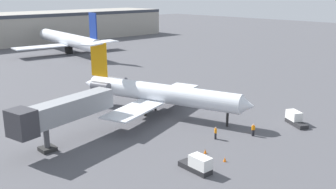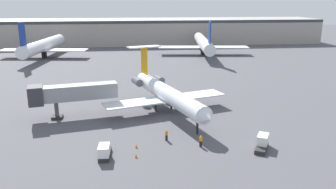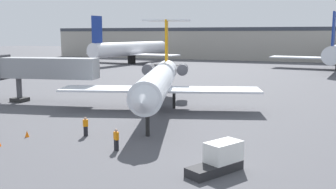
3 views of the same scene
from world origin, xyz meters
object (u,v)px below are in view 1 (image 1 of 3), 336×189
object	(u,v)px
traffic_cone_near	(225,159)
baggage_tug_lead	(198,165)
ground_crew_marshaller	(216,133)
traffic_cone_mid	(205,151)
ground_crew_loader	(253,130)
baggage_tug_trailing	(295,119)
parked_airliner_west_mid	(68,40)
jet_bridge	(59,112)
regional_jet	(157,92)

from	to	relation	value
traffic_cone_near	baggage_tug_lead	bearing A→B (deg)	173.94
ground_crew_marshaller	traffic_cone_mid	bearing A→B (deg)	-154.53
ground_crew_loader	baggage_tug_trailing	xyz separation A→B (m)	(8.40, -1.55, -0.02)
ground_crew_loader	parked_airliner_west_mid	size ratio (longest dim) A/B	0.04
ground_crew_marshaller	jet_bridge	bearing A→B (deg)	142.46
ground_crew_marshaller	parked_airliner_west_mid	bearing A→B (deg)	73.88
baggage_tug_lead	traffic_cone_mid	size ratio (longest dim) A/B	7.38
parked_airliner_west_mid	traffic_cone_mid	bearing A→B (deg)	-108.66
ground_crew_loader	baggage_tug_lead	world-z (taller)	baggage_tug_lead
regional_jet	jet_bridge	bearing A→B (deg)	-176.70
regional_jet	baggage_tug_lead	size ratio (longest dim) A/B	7.24
baggage_tug_lead	traffic_cone_near	world-z (taller)	baggage_tug_lead
jet_bridge	baggage_tug_trailing	bearing A→B (deg)	-29.81
ground_crew_marshaller	baggage_tug_trailing	distance (m)	13.67
traffic_cone_near	regional_jet	bearing A→B (deg)	71.81
traffic_cone_mid	parked_airliner_west_mid	xyz separation A→B (m)	(26.88, 79.60, 3.98)
ground_crew_marshaller	baggage_tug_trailing	xyz separation A→B (m)	(12.96, -4.33, -0.02)
regional_jet	baggage_tug_trailing	bearing A→B (deg)	-56.57
jet_bridge	baggage_tug_lead	size ratio (longest dim) A/B	3.75
jet_bridge	ground_crew_marshaller	bearing A→B (deg)	-37.54
regional_jet	ground_crew_loader	xyz separation A→B (m)	(3.15, -15.93, -2.77)
jet_bridge	traffic_cone_near	xyz separation A→B (m)	(11.21, -17.36, -4.09)
jet_bridge	ground_crew_marshaller	size ratio (longest dim) A/B	9.01
regional_jet	baggage_tug_lead	world-z (taller)	regional_jet
baggage_tug_trailing	traffic_cone_near	distance (m)	17.61
traffic_cone_near	traffic_cone_mid	distance (m)	3.05
ground_crew_marshaller	ground_crew_loader	size ratio (longest dim) A/B	1.00
jet_bridge	parked_airliner_west_mid	bearing A→B (deg)	59.67
ground_crew_marshaller	traffic_cone_near	distance (m)	6.97
baggage_tug_trailing	baggage_tug_lead	bearing A→B (deg)	-178.88
traffic_cone_mid	parked_airliner_west_mid	distance (m)	84.11
ground_crew_marshaller	parked_airliner_west_mid	xyz separation A→B (m)	(22.38, 77.45, 3.40)
regional_jet	parked_airliner_west_mid	distance (m)	67.63
regional_jet	traffic_cone_mid	world-z (taller)	regional_jet
ground_crew_loader	baggage_tug_trailing	world-z (taller)	baggage_tug_trailing
regional_jet	traffic_cone_near	world-z (taller)	regional_jet
regional_jet	parked_airliner_west_mid	size ratio (longest dim) A/B	0.74
traffic_cone_mid	baggage_tug_trailing	bearing A→B (deg)	-7.13
regional_jet	traffic_cone_mid	bearing A→B (deg)	-111.15
ground_crew_marshaller	parked_airliner_west_mid	distance (m)	80.69
regional_jet	traffic_cone_near	bearing A→B (deg)	-108.19
jet_bridge	baggage_tug_lead	xyz separation A→B (m)	(7.09, -16.92, -3.53)
baggage_tug_lead	baggage_tug_trailing	size ratio (longest dim) A/B	0.97
jet_bridge	baggage_tug_trailing	xyz separation A→B (m)	(28.79, -16.49, -3.53)
ground_crew_marshaller	baggage_tug_lead	xyz separation A→B (m)	(-8.73, -4.76, -0.02)
ground_crew_loader	traffic_cone_mid	size ratio (longest dim) A/B	3.07
traffic_cone_mid	parked_airliner_west_mid	world-z (taller)	parked_airliner_west_mid
baggage_tug_trailing	parked_airliner_west_mid	bearing A→B (deg)	83.43
jet_bridge	traffic_cone_near	bearing A→B (deg)	-57.14
traffic_cone_mid	jet_bridge	bearing A→B (deg)	128.35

